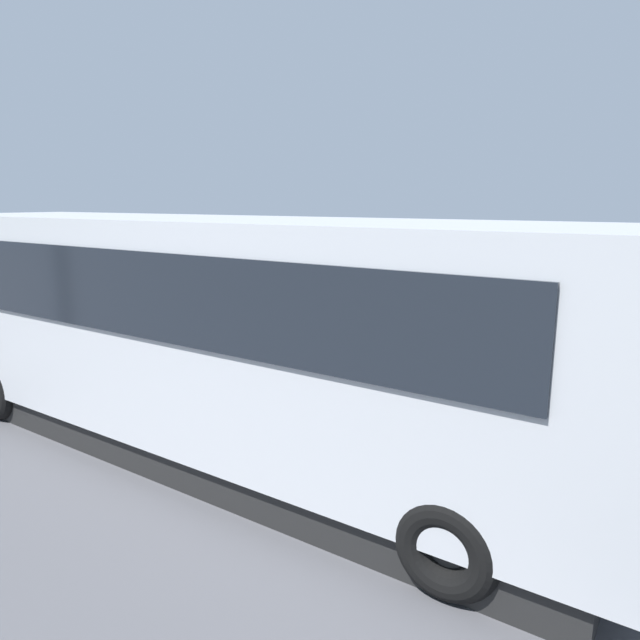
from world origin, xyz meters
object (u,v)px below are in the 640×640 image
(spectator_left, at_px, (380,348))
(spectator_centre, at_px, (320,341))
(spectator_right, at_px, (260,334))
(stunt_motorcycle, at_px, (278,299))
(spectator_far_left, at_px, (451,365))
(traffic_cone, at_px, (378,335))
(tour_bus, at_px, (217,337))
(parked_motorcycle_silver, at_px, (336,387))

(spectator_left, bearing_deg, spectator_centre, 3.06)
(spectator_centre, relative_size, spectator_right, 1.02)
(spectator_left, distance_m, stunt_motorcycle, 5.21)
(spectator_far_left, distance_m, spectator_right, 3.82)
(stunt_motorcycle, bearing_deg, spectator_left, 148.73)
(stunt_motorcycle, bearing_deg, traffic_cone, -161.16)
(spectator_right, relative_size, traffic_cone, 2.63)
(stunt_motorcycle, distance_m, traffic_cone, 2.67)
(spectator_far_left, bearing_deg, tour_bus, 50.72)
(spectator_right, bearing_deg, traffic_cone, -97.11)
(tour_bus, xyz_separation_m, spectator_centre, (0.27, -2.80, -0.65))
(tour_bus, xyz_separation_m, spectator_far_left, (-2.25, -2.75, -0.66))
(parked_motorcycle_silver, relative_size, traffic_cone, 3.26)
(tour_bus, distance_m, traffic_cone, 6.62)
(parked_motorcycle_silver, relative_size, stunt_motorcycle, 1.07)
(tour_bus, relative_size, spectator_left, 6.29)
(spectator_far_left, xyz_separation_m, stunt_motorcycle, (5.78, -2.81, 0.07))
(spectator_left, height_order, traffic_cone, spectator_left)
(spectator_left, xyz_separation_m, traffic_cone, (2.03, -3.53, -0.73))
(spectator_centre, relative_size, stunt_motorcycle, 0.88)
(spectator_centre, xyz_separation_m, parked_motorcycle_silver, (-0.84, 0.73, -0.52))
(spectator_centre, distance_m, parked_motorcycle_silver, 1.22)
(spectator_left, relative_size, spectator_centre, 1.03)
(spectator_right, xyz_separation_m, traffic_cone, (-0.46, -3.72, -0.67))
(spectator_right, bearing_deg, parked_motorcycle_silver, 164.47)
(spectator_far_left, bearing_deg, parked_motorcycle_silver, 22.02)
(tour_bus, relative_size, traffic_cone, 17.36)
(tour_bus, xyz_separation_m, parked_motorcycle_silver, (-0.57, -2.07, -1.16))
(spectator_left, distance_m, parked_motorcycle_silver, 1.03)
(spectator_far_left, bearing_deg, spectator_centre, -1.03)
(spectator_left, relative_size, spectator_right, 1.05)
(spectator_far_left, bearing_deg, spectator_right, 1.30)
(spectator_far_left, height_order, spectator_centre, spectator_centre)
(tour_bus, distance_m, spectator_centre, 2.88)
(spectator_centre, height_order, parked_motorcycle_silver, spectator_centre)
(parked_motorcycle_silver, bearing_deg, spectator_right, -15.53)
(spectator_left, bearing_deg, stunt_motorcycle, -31.27)
(tour_bus, relative_size, stunt_motorcycle, 5.68)
(tour_bus, xyz_separation_m, traffic_cone, (1.11, -6.39, -1.34))
(spectator_right, bearing_deg, spectator_far_left, -178.70)
(stunt_motorcycle, bearing_deg, spectator_centre, 139.66)
(tour_bus, distance_m, parked_motorcycle_silver, 2.44)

